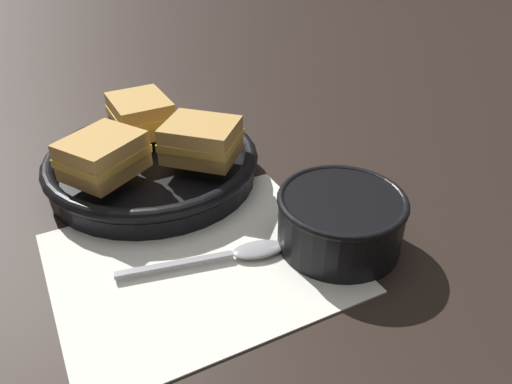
% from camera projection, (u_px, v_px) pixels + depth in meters
% --- Properties ---
extents(ground_plane, '(4.00, 4.00, 0.00)m').
position_uv_depth(ground_plane, '(220.00, 246.00, 0.54)').
color(ground_plane, black).
extents(napkin, '(0.30, 0.26, 0.00)m').
position_uv_depth(napkin, '(199.00, 261.00, 0.52)').
color(napkin, white).
rests_on(napkin, ground_plane).
extents(soup_bowl, '(0.14, 0.14, 0.06)m').
position_uv_depth(soup_bowl, '(340.00, 218.00, 0.53)').
color(soup_bowl, black).
rests_on(soup_bowl, ground_plane).
extents(spoon, '(0.18, 0.04, 0.01)m').
position_uv_depth(spoon, '(236.00, 254.00, 0.52)').
color(spoon, '#9E9EA3').
rests_on(spoon, napkin).
extents(skillet, '(0.27, 0.39, 0.04)m').
position_uv_depth(skillet, '(153.00, 165.00, 0.65)').
color(skillet, black).
rests_on(skillet, ground_plane).
extents(sandwich_near_left, '(0.11, 0.11, 0.05)m').
position_uv_depth(sandwich_near_left, '(103.00, 156.00, 0.58)').
color(sandwich_near_left, tan).
rests_on(sandwich_near_left, skillet).
extents(sandwich_near_right, '(0.11, 0.11, 0.05)m').
position_uv_depth(sandwich_near_right, '(201.00, 140.00, 0.61)').
color(sandwich_near_right, tan).
rests_on(sandwich_near_right, skillet).
extents(sandwich_far_left, '(0.08, 0.09, 0.05)m').
position_uv_depth(sandwich_far_left, '(141.00, 114.00, 0.68)').
color(sandwich_far_left, tan).
rests_on(sandwich_far_left, skillet).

